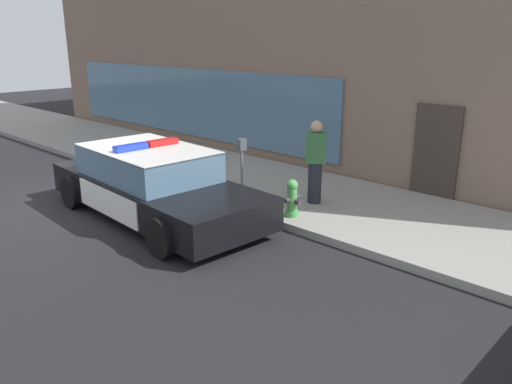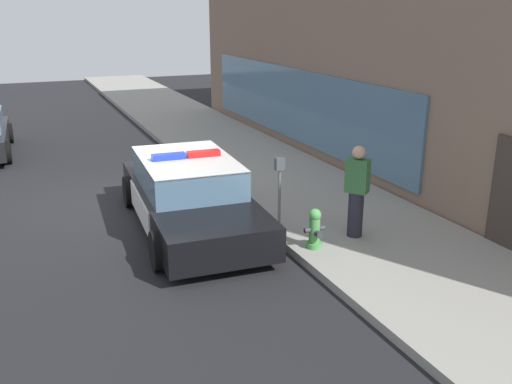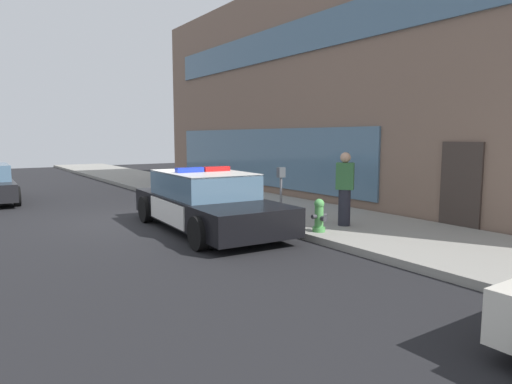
{
  "view_description": "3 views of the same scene",
  "coord_description": "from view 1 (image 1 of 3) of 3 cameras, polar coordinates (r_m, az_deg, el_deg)",
  "views": [
    {
      "loc": [
        10.13,
        -4.45,
        3.46
      ],
      "look_at": [
        3.98,
        2.0,
        0.68
      ],
      "focal_mm": 35.2,
      "sensor_mm": 36.0,
      "label": 1
    },
    {
      "loc": [
        12.38,
        -1.97,
        4.17
      ],
      "look_at": [
        4.16,
        1.57,
        1.26
      ],
      "focal_mm": 39.6,
      "sensor_mm": 36.0,
      "label": 2
    },
    {
      "loc": [
        11.6,
        -3.97,
        2.22
      ],
      "look_at": [
        2.79,
        2.0,
        0.91
      ],
      "focal_mm": 31.61,
      "sensor_mm": 36.0,
      "label": 3
    }
  ],
  "objects": [
    {
      "name": "police_cruiser",
      "position": [
        10.08,
        -11.61,
        0.93
      ],
      "size": [
        5.26,
        2.39,
        1.49
      ],
      "rotation": [
        0.0,
        0.0,
        -0.06
      ],
      "color": "black",
      "rests_on": "ground"
    },
    {
      "name": "fire_hydrant",
      "position": [
        9.58,
        4.13,
        -0.74
      ],
      "size": [
        0.34,
        0.39,
        0.73
      ],
      "color": "#4C994C",
      "rests_on": "sidewalk"
    },
    {
      "name": "storefront_building",
      "position": [
        17.88,
        8.18,
        18.22
      ],
      "size": [
        20.14,
        8.63,
        7.6
      ],
      "color": "#7A6051",
      "rests_on": "ground"
    },
    {
      "name": "pedestrian_on_sidewalk",
      "position": [
        10.28,
        6.77,
        3.41
      ],
      "size": [
        0.47,
        0.45,
        1.71
      ],
      "rotation": [
        0.0,
        0.0,
        5.39
      ],
      "color": "#23232D",
      "rests_on": "sidewalk"
    },
    {
      "name": "ground",
      "position": [
        11.59,
        -21.58,
        -1.32
      ],
      "size": [
        48.0,
        48.0,
        0.0
      ],
      "primitive_type": "plane",
      "color": "black"
    },
    {
      "name": "sidewalk",
      "position": [
        13.6,
        -6.45,
        2.78
      ],
      "size": [
        48.0,
        3.51,
        0.15
      ],
      "primitive_type": "cube",
      "color": "gray",
      "rests_on": "ground"
    },
    {
      "name": "parking_meter",
      "position": [
        10.2,
        -1.64,
        3.8
      ],
      "size": [
        0.12,
        0.18,
        1.34
      ],
      "color": "slate",
      "rests_on": "sidewalk"
    }
  ]
}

